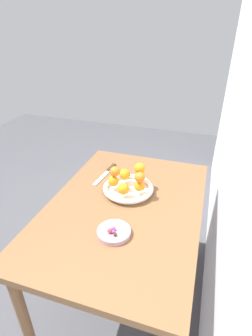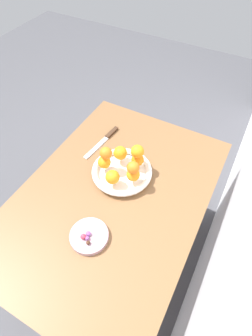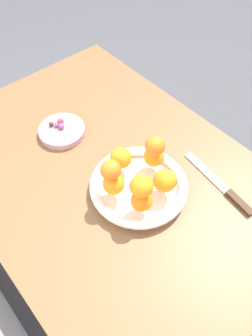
{
  "view_description": "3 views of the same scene",
  "coord_description": "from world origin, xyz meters",
  "px_view_note": "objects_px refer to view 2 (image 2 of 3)",
  "views": [
    {
      "loc": [
        1.01,
        0.33,
        1.56
      ],
      "look_at": [
        -0.14,
        -0.04,
        0.87
      ],
      "focal_mm": 28.0,
      "sensor_mm": 36.0,
      "label": 1
    },
    {
      "loc": [
        0.52,
        0.35,
        1.69
      ],
      "look_at": [
        -0.08,
        0.02,
        0.85
      ],
      "focal_mm": 28.0,
      "sensor_mm": 36.0,
      "label": 2
    },
    {
      "loc": [
        -0.49,
        0.35,
        1.51
      ],
      "look_at": [
        -0.08,
        -0.0,
        0.82
      ],
      "focal_mm": 35.0,
      "sensor_mm": 36.0,
      "label": 3
    }
  ],
  "objects_px": {
    "candy_ball_3": "(87,238)",
    "orange_6": "(137,151)",
    "orange_2": "(120,153)",
    "candy_ball_0": "(88,234)",
    "dining_table": "(113,205)",
    "candy_ball_1": "(83,237)",
    "orange_5": "(106,153)",
    "candy_ball_2": "(88,243)",
    "orange_4": "(112,177)",
    "knife": "(105,139)",
    "orange_0": "(133,175)",
    "fruit_bowl": "(122,172)",
    "orange_1": "(138,160)",
    "orange_7": "(133,168)",
    "candy_dish": "(89,236)",
    "orange_3": "(104,162)"
  },
  "relations": [
    {
      "from": "orange_6",
      "to": "candy_ball_0",
      "type": "distance_m",
      "value": 0.4
    },
    {
      "from": "orange_2",
      "to": "knife",
      "type": "xyz_separation_m",
      "value": [
        -0.1,
        -0.15,
        -0.07
      ]
    },
    {
      "from": "candy_ball_0",
      "to": "candy_ball_2",
      "type": "height_order",
      "value": "candy_ball_0"
    },
    {
      "from": "candy_dish",
      "to": "candy_ball_1",
      "type": "height_order",
      "value": "candy_ball_1"
    },
    {
      "from": "candy_dish",
      "to": "orange_3",
      "type": "height_order",
      "value": "orange_3"
    },
    {
      "from": "orange_0",
      "to": "candy_ball_1",
      "type": "height_order",
      "value": "orange_0"
    },
    {
      "from": "candy_dish",
      "to": "orange_0",
      "type": "relative_size",
      "value": 2.56
    },
    {
      "from": "orange_2",
      "to": "candy_ball_0",
      "type": "relative_size",
      "value": 3.32
    },
    {
      "from": "candy_ball_0",
      "to": "orange_6",
      "type": "bearing_deg",
      "value": 178.53
    },
    {
      "from": "candy_dish",
      "to": "orange_6",
      "type": "relative_size",
      "value": 2.55
    },
    {
      "from": "candy_ball_1",
      "to": "candy_ball_2",
      "type": "relative_size",
      "value": 1.37
    },
    {
      "from": "orange_0",
      "to": "orange_2",
      "type": "relative_size",
      "value": 0.92
    },
    {
      "from": "candy_ball_1",
      "to": "orange_2",
      "type": "bearing_deg",
      "value": -170.78
    },
    {
      "from": "orange_6",
      "to": "knife",
      "type": "relative_size",
      "value": 0.22
    },
    {
      "from": "dining_table",
      "to": "fruit_bowl",
      "type": "xyz_separation_m",
      "value": [
        -0.12,
        -0.02,
        0.11
      ]
    },
    {
      "from": "orange_0",
      "to": "knife",
      "type": "relative_size",
      "value": 0.22
    },
    {
      "from": "candy_ball_0",
      "to": "knife",
      "type": "distance_m",
      "value": 0.53
    },
    {
      "from": "candy_ball_3",
      "to": "knife",
      "type": "bearing_deg",
      "value": -155.33
    },
    {
      "from": "orange_6",
      "to": "knife",
      "type": "xyz_separation_m",
      "value": [
        -0.1,
        -0.23,
        -0.12
      ]
    },
    {
      "from": "fruit_bowl",
      "to": "candy_dish",
      "type": "height_order",
      "value": "fruit_bowl"
    },
    {
      "from": "dining_table",
      "to": "fruit_bowl",
      "type": "relative_size",
      "value": 4.03
    },
    {
      "from": "dining_table",
      "to": "orange_5",
      "type": "xyz_separation_m",
      "value": [
        -0.1,
        -0.09,
        0.21
      ]
    },
    {
      "from": "dining_table",
      "to": "candy_ball_0",
      "type": "bearing_deg",
      "value": 5.13
    },
    {
      "from": "orange_4",
      "to": "knife",
      "type": "distance_m",
      "value": 0.3
    },
    {
      "from": "orange_1",
      "to": "orange_6",
      "type": "relative_size",
      "value": 0.98
    },
    {
      "from": "candy_ball_1",
      "to": "candy_ball_3",
      "type": "distance_m",
      "value": 0.02
    },
    {
      "from": "candy_ball_3",
      "to": "orange_6",
      "type": "bearing_deg",
      "value": 179.5
    },
    {
      "from": "orange_3",
      "to": "candy_ball_0",
      "type": "relative_size",
      "value": 3.04
    },
    {
      "from": "knife",
      "to": "orange_6",
      "type": "bearing_deg",
      "value": 67.45
    },
    {
      "from": "candy_ball_3",
      "to": "candy_ball_1",
      "type": "bearing_deg",
      "value": -81.37
    },
    {
      "from": "orange_1",
      "to": "orange_7",
      "type": "relative_size",
      "value": 1.07
    },
    {
      "from": "orange_6",
      "to": "dining_table",
      "type": "bearing_deg",
      "value": -9.43
    },
    {
      "from": "dining_table",
      "to": "candy_ball_0",
      "type": "distance_m",
      "value": 0.24
    },
    {
      "from": "orange_4",
      "to": "knife",
      "type": "xyz_separation_m",
      "value": [
        -0.23,
        -0.18,
        -0.07
      ]
    },
    {
      "from": "orange_0",
      "to": "orange_4",
      "type": "relative_size",
      "value": 0.95
    },
    {
      "from": "candy_dish",
      "to": "orange_7",
      "type": "distance_m",
      "value": 0.32
    },
    {
      "from": "dining_table",
      "to": "fruit_bowl",
      "type": "distance_m",
      "value": 0.16
    },
    {
      "from": "orange_0",
      "to": "candy_ball_0",
      "type": "relative_size",
      "value": 3.04
    },
    {
      "from": "orange_5",
      "to": "candy_ball_2",
      "type": "xyz_separation_m",
      "value": [
        0.34,
        0.12,
        -0.1
      ]
    },
    {
      "from": "fruit_bowl",
      "to": "knife",
      "type": "height_order",
      "value": "fruit_bowl"
    },
    {
      "from": "candy_ball_3",
      "to": "orange_1",
      "type": "bearing_deg",
      "value": 179.35
    },
    {
      "from": "candy_ball_0",
      "to": "candy_ball_1",
      "type": "xyz_separation_m",
      "value": [
        0.02,
        -0.01,
        0.0
      ]
    },
    {
      "from": "fruit_bowl",
      "to": "knife",
      "type": "relative_size",
      "value": 1.05
    },
    {
      "from": "orange_6",
      "to": "orange_7",
      "type": "relative_size",
      "value": 1.09
    },
    {
      "from": "candy_dish",
      "to": "orange_3",
      "type": "bearing_deg",
      "value": -159.53
    },
    {
      "from": "orange_1",
      "to": "candy_ball_3",
      "type": "xyz_separation_m",
      "value": [
        0.41,
        -0.0,
        -0.04
      ]
    },
    {
      "from": "dining_table",
      "to": "candy_ball_3",
      "type": "distance_m",
      "value": 0.26
    },
    {
      "from": "orange_3",
      "to": "orange_7",
      "type": "xyz_separation_m",
      "value": [
        0.01,
        0.15,
        0.06
      ]
    },
    {
      "from": "orange_0",
      "to": "orange_6",
      "type": "xyz_separation_m",
      "value": [
        -0.08,
        -0.02,
        0.06
      ]
    },
    {
      "from": "dining_table",
      "to": "orange_2",
      "type": "relative_size",
      "value": 17.31
    }
  ]
}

